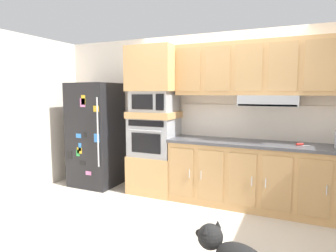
{
  "coord_description": "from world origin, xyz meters",
  "views": [
    {
      "loc": [
        1.18,
        -3.34,
        1.59
      ],
      "look_at": [
        -0.51,
        0.42,
        1.12
      ],
      "focal_mm": 31.1,
      "sensor_mm": 36.0,
      "label": 1
    }
  ],
  "objects_px": {
    "refrigerator": "(96,134)",
    "built_in_oven": "(155,137)",
    "screwdriver": "(300,144)",
    "microwave": "(154,101)"
  },
  "relations": [
    {
      "from": "refrigerator",
      "to": "built_in_oven",
      "type": "bearing_deg",
      "value": 3.52
    },
    {
      "from": "microwave",
      "to": "refrigerator",
      "type": "bearing_deg",
      "value": -176.48
    },
    {
      "from": "refrigerator",
      "to": "built_in_oven",
      "type": "distance_m",
      "value": 1.1
    },
    {
      "from": "built_in_oven",
      "to": "microwave",
      "type": "bearing_deg",
      "value": -0.77
    },
    {
      "from": "refrigerator",
      "to": "microwave",
      "type": "xyz_separation_m",
      "value": [
        1.1,
        0.07,
        0.58
      ]
    },
    {
      "from": "refrigerator",
      "to": "screwdriver",
      "type": "bearing_deg",
      "value": 0.85
    },
    {
      "from": "refrigerator",
      "to": "screwdriver",
      "type": "distance_m",
      "value": 3.22
    },
    {
      "from": "built_in_oven",
      "to": "microwave",
      "type": "height_order",
      "value": "microwave"
    },
    {
      "from": "microwave",
      "to": "built_in_oven",
      "type": "bearing_deg",
      "value": 179.23
    },
    {
      "from": "refrigerator",
      "to": "screwdriver",
      "type": "xyz_separation_m",
      "value": [
        3.22,
        0.05,
        0.05
      ]
    }
  ]
}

